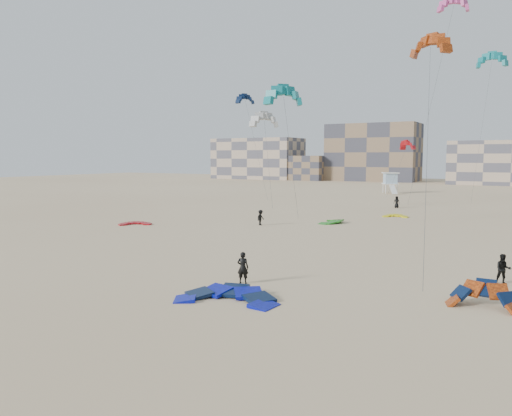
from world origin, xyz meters
The scene contains 21 objects.
ground centered at (0.00, 0.00, 0.00)m, with size 320.00×320.00×0.00m, color beige.
kite_ground_blue centered at (2.51, -1.80, 0.00)m, with size 5.00×5.19×0.90m, color #0713C8, non-canonical shape.
kite_ground_orange centered at (14.46, 3.44, 0.00)m, with size 3.29×2.75×1.99m, color #DE5313, non-canonical shape.
kite_ground_red centered at (-22.64, 18.05, 0.00)m, with size 3.17×3.36×0.42m, color #B01319, non-canonical shape.
kite_ground_green centered at (-4.14, 30.51, 0.00)m, with size 3.70×3.89×0.76m, color #248427, non-canonical shape.
kite_ground_yellow centered at (0.96, 39.70, 0.00)m, with size 2.83×2.96×0.54m, color #FFE909, non-canonical shape.
kitesurfer_main centered at (1.40, 1.66, 0.96)m, with size 0.70×0.46×1.92m, color black.
kitesurfer_b centered at (14.98, 9.20, 0.90)m, with size 0.88×0.68×1.81m, color black.
kitesurfer_c centered at (-10.18, 24.64, 0.85)m, with size 1.10×0.63×1.71m, color black.
kitesurfer_e centered at (-1.76, 51.24, 0.88)m, with size 0.86×0.56×1.77m, color black.
kite_fly_teal_a centered at (-6.15, 22.14, 13.54)m, with size 5.40×5.40×13.89m.
kite_fly_orange centered at (6.26, 30.64, 18.70)m, with size 8.38×32.07×19.30m.
kite_fly_grey centered at (-16.22, 36.50, 12.40)m, with size 6.04×6.49×12.84m.
kite_fly_pink centered at (6.16, 45.03, 26.48)m, with size 7.63×4.72×26.75m.
kite_fly_navy centered at (-25.37, 46.75, 16.73)m, with size 7.99×5.21×16.94m.
kite_fly_teal_b centered at (9.75, 57.44, 21.34)m, with size 4.14×5.92×21.60m.
kite_fly_red centered at (-3.30, 63.74, 9.46)m, with size 4.53×8.45×9.86m.
lifeguard_tower_far centered at (-10.61, 81.25, 2.16)m, with size 4.16×6.52×4.35m.
condo_west_a centered at (-70.00, 130.00, 7.00)m, with size 30.00×15.00×14.00m, color tan.
condo_west_b centered at (-30.00, 134.00, 9.00)m, with size 28.00×14.00×18.00m, color #7E654C.
condo_fill_left centered at (-50.00, 128.00, 4.00)m, with size 12.00×10.00×8.00m, color #7E654C.
Camera 1 is at (16.59, -23.44, 7.55)m, focal length 35.00 mm.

